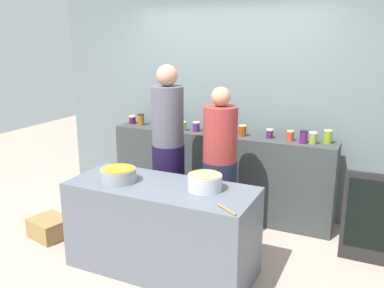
% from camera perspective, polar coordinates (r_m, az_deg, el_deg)
% --- Properties ---
extents(ground, '(12.00, 12.00, 0.00)m').
position_cam_1_polar(ground, '(4.25, -2.09, -14.94)').
color(ground, tan).
extents(storefront_wall, '(4.80, 0.12, 3.00)m').
position_cam_1_polar(storefront_wall, '(5.06, 5.38, 7.79)').
color(storefront_wall, slate).
rests_on(storefront_wall, ground).
extents(display_shelf, '(2.70, 0.36, 1.00)m').
position_cam_1_polar(display_shelf, '(4.96, 3.72, -4.16)').
color(display_shelf, '#343939').
rests_on(display_shelf, ground).
extents(prep_table, '(1.70, 0.70, 0.82)m').
position_cam_1_polar(prep_table, '(3.83, -4.26, -11.55)').
color(prep_table, '#545C67').
rests_on(prep_table, ground).
extents(preserve_jar_0, '(0.09, 0.09, 0.10)m').
position_cam_1_polar(preserve_jar_0, '(5.42, -8.29, 3.38)').
color(preserve_jar_0, '#4F1045').
rests_on(preserve_jar_0, display_shelf).
extents(preserve_jar_1, '(0.09, 0.09, 0.14)m').
position_cam_1_polar(preserve_jar_1, '(5.31, -7.13, 3.40)').
color(preserve_jar_1, brown).
rests_on(preserve_jar_1, display_shelf).
extents(preserve_jar_2, '(0.07, 0.07, 0.14)m').
position_cam_1_polar(preserve_jar_2, '(5.20, -4.10, 3.23)').
color(preserve_jar_2, '#2D483A').
rests_on(preserve_jar_2, display_shelf).
extents(preserve_jar_3, '(0.07, 0.07, 0.10)m').
position_cam_1_polar(preserve_jar_3, '(5.11, -3.17, 2.82)').
color(preserve_jar_3, '#244524').
rests_on(preserve_jar_3, display_shelf).
extents(preserve_jar_4, '(0.08, 0.08, 0.13)m').
position_cam_1_polar(preserve_jar_4, '(5.07, -1.88, 2.91)').
color(preserve_jar_4, '#913D15').
rests_on(preserve_jar_4, display_shelf).
extents(preserve_jar_5, '(0.07, 0.07, 0.11)m').
position_cam_1_polar(preserve_jar_5, '(4.95, -1.22, 2.52)').
color(preserve_jar_5, '#5E9A2E').
rests_on(preserve_jar_5, display_shelf).
extents(preserve_jar_6, '(0.09, 0.09, 0.12)m').
position_cam_1_polar(preserve_jar_6, '(4.92, 0.60, 2.46)').
color(preserve_jar_6, '#43205A').
rests_on(preserve_jar_6, display_shelf).
extents(preserve_jar_7, '(0.09, 0.09, 0.11)m').
position_cam_1_polar(preserve_jar_7, '(4.86, 2.48, 2.24)').
color(preserve_jar_7, '#4B195F').
rests_on(preserve_jar_7, display_shelf).
extents(preserve_jar_8, '(0.08, 0.08, 0.12)m').
position_cam_1_polar(preserve_jar_8, '(4.81, 4.07, 2.19)').
color(preserve_jar_8, yellow).
rests_on(preserve_jar_8, display_shelf).
extents(preserve_jar_9, '(0.08, 0.08, 0.13)m').
position_cam_1_polar(preserve_jar_9, '(4.81, 5.48, 2.20)').
color(preserve_jar_9, '#56185D').
rests_on(preserve_jar_9, display_shelf).
extents(preserve_jar_10, '(0.09, 0.09, 0.13)m').
position_cam_1_polar(preserve_jar_10, '(4.71, 7.04, 1.86)').
color(preserve_jar_10, '#8C370B').
rests_on(preserve_jar_10, display_shelf).
extents(preserve_jar_11, '(0.08, 0.08, 0.10)m').
position_cam_1_polar(preserve_jar_11, '(4.66, 10.76, 1.43)').
color(preserve_jar_11, '#491B44').
rests_on(preserve_jar_11, display_shelf).
extents(preserve_jar_12, '(0.08, 0.08, 0.11)m').
position_cam_1_polar(preserve_jar_12, '(4.59, 13.53, 1.14)').
color(preserve_jar_12, red).
rests_on(preserve_jar_12, display_shelf).
extents(preserve_jar_13, '(0.09, 0.09, 0.14)m').
position_cam_1_polar(preserve_jar_13, '(4.52, 15.27, 0.97)').
color(preserve_jar_13, '#501754').
rests_on(preserve_jar_13, display_shelf).
extents(preserve_jar_14, '(0.09, 0.09, 0.13)m').
position_cam_1_polar(preserve_jar_14, '(4.52, 16.48, 0.82)').
color(preserve_jar_14, olive).
rests_on(preserve_jar_14, display_shelf).
extents(preserve_jar_15, '(0.09, 0.09, 0.15)m').
position_cam_1_polar(preserve_jar_15, '(4.58, 18.38, 0.98)').
color(preserve_jar_15, olive).
rests_on(preserve_jar_15, display_shelf).
extents(cooking_pot_left, '(0.32, 0.32, 0.13)m').
position_cam_1_polar(cooking_pot_left, '(3.79, -10.19, -4.25)').
color(cooking_pot_left, gray).
rests_on(cooking_pot_left, prep_table).
extents(cooking_pot_center, '(0.30, 0.30, 0.14)m').
position_cam_1_polar(cooking_pot_center, '(3.53, 1.81, -5.32)').
color(cooking_pot_center, '#B7B7BC').
rests_on(cooking_pot_center, prep_table).
extents(wooden_spoon, '(0.20, 0.14, 0.02)m').
position_cam_1_polar(wooden_spoon, '(3.16, 4.86, -9.05)').
color(wooden_spoon, '#9E703D').
rests_on(wooden_spoon, prep_table).
extents(cook_with_tongs, '(0.34, 0.34, 1.84)m').
position_cam_1_polar(cook_with_tongs, '(4.35, -3.31, -2.14)').
color(cook_with_tongs, black).
rests_on(cook_with_tongs, ground).
extents(cook_in_cap, '(0.35, 0.35, 1.64)m').
position_cam_1_polar(cook_in_cap, '(4.16, 3.86, -4.43)').
color(cook_in_cap, '#1A1D35').
rests_on(cook_in_cap, ground).
extents(bread_crate, '(0.46, 0.42, 0.21)m').
position_cam_1_polar(bread_crate, '(4.77, -19.18, -10.91)').
color(bread_crate, olive).
rests_on(bread_crate, ground).
extents(chalkboard_sign, '(0.54, 0.05, 0.90)m').
position_cam_1_polar(chalkboard_sign, '(4.23, 23.76, -9.52)').
color(chalkboard_sign, black).
rests_on(chalkboard_sign, ground).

